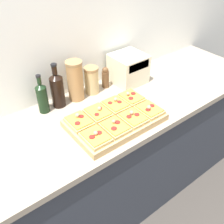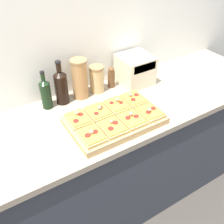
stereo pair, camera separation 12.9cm
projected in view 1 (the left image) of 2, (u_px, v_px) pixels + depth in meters
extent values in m
cube|color=silver|center=(60.00, 46.00, 1.61)|extent=(6.00, 0.06, 2.50)
cube|color=#333842|center=(98.00, 169.00, 1.87)|extent=(2.60, 0.64, 0.89)
cube|color=gray|center=(95.00, 118.00, 1.59)|extent=(2.63, 0.67, 0.04)
cube|color=tan|center=(115.00, 120.00, 1.51)|extent=(0.53, 0.34, 0.04)
cube|color=tan|center=(79.00, 122.00, 1.45)|extent=(0.12, 0.15, 0.02)
cube|color=orange|center=(79.00, 120.00, 1.44)|extent=(0.11, 0.14, 0.01)
cylinder|color=maroon|center=(78.00, 123.00, 1.41)|extent=(0.03, 0.03, 0.00)
cylinder|color=maroon|center=(81.00, 116.00, 1.46)|extent=(0.03, 0.03, 0.00)
sphere|color=tan|center=(77.00, 115.00, 1.45)|extent=(0.02, 0.02, 0.02)
cube|color=tan|center=(98.00, 113.00, 1.51)|extent=(0.12, 0.15, 0.02)
cube|color=orange|center=(98.00, 111.00, 1.51)|extent=(0.11, 0.14, 0.01)
cylinder|color=maroon|center=(97.00, 114.00, 1.47)|extent=(0.03, 0.03, 0.00)
cylinder|color=maroon|center=(100.00, 108.00, 1.52)|extent=(0.03, 0.03, 0.00)
sphere|color=tan|center=(99.00, 108.00, 1.50)|extent=(0.02, 0.02, 0.02)
cube|color=tan|center=(115.00, 105.00, 1.58)|extent=(0.12, 0.15, 0.02)
cube|color=orange|center=(115.00, 103.00, 1.57)|extent=(0.11, 0.14, 0.01)
cylinder|color=maroon|center=(110.00, 103.00, 1.56)|extent=(0.03, 0.03, 0.00)
cylinder|color=maroon|center=(119.00, 102.00, 1.57)|extent=(0.03, 0.03, 0.00)
sphere|color=tan|center=(116.00, 99.00, 1.57)|extent=(0.02, 0.02, 0.02)
cube|color=tan|center=(131.00, 98.00, 1.64)|extent=(0.12, 0.15, 0.02)
cube|color=orange|center=(131.00, 96.00, 1.63)|extent=(0.11, 0.14, 0.01)
cylinder|color=maroon|center=(131.00, 98.00, 1.60)|extent=(0.03, 0.03, 0.00)
cylinder|color=maroon|center=(133.00, 93.00, 1.65)|extent=(0.03, 0.03, 0.00)
sphere|color=tan|center=(128.00, 94.00, 1.63)|extent=(0.02, 0.02, 0.02)
cube|color=tan|center=(96.00, 138.00, 1.35)|extent=(0.12, 0.15, 0.02)
cube|color=orange|center=(96.00, 136.00, 1.34)|extent=(0.11, 0.14, 0.01)
cylinder|color=maroon|center=(92.00, 137.00, 1.32)|extent=(0.03, 0.03, 0.00)
cylinder|color=maroon|center=(99.00, 133.00, 1.35)|extent=(0.03, 0.03, 0.00)
sphere|color=tan|center=(96.00, 133.00, 1.33)|extent=(0.02, 0.02, 0.02)
cube|color=tan|center=(115.00, 128.00, 1.41)|extent=(0.12, 0.15, 0.02)
cube|color=orange|center=(115.00, 126.00, 1.40)|extent=(0.11, 0.14, 0.01)
cylinder|color=maroon|center=(114.00, 128.00, 1.38)|extent=(0.03, 0.03, 0.00)
cylinder|color=maroon|center=(117.00, 122.00, 1.42)|extent=(0.03, 0.03, 0.00)
sphere|color=tan|center=(114.00, 121.00, 1.41)|extent=(0.02, 0.02, 0.02)
cube|color=tan|center=(133.00, 119.00, 1.47)|extent=(0.12, 0.15, 0.02)
cube|color=orange|center=(133.00, 117.00, 1.47)|extent=(0.11, 0.14, 0.01)
cylinder|color=maroon|center=(129.00, 117.00, 1.46)|extent=(0.03, 0.03, 0.00)
cylinder|color=maroon|center=(137.00, 115.00, 1.47)|extent=(0.03, 0.03, 0.00)
sphere|color=tan|center=(131.00, 113.00, 1.47)|extent=(0.02, 0.02, 0.02)
cube|color=tan|center=(149.00, 110.00, 1.54)|extent=(0.12, 0.15, 0.02)
cube|color=orange|center=(150.00, 108.00, 1.53)|extent=(0.11, 0.14, 0.01)
cylinder|color=maroon|center=(148.00, 110.00, 1.51)|extent=(0.03, 0.03, 0.00)
cylinder|color=maroon|center=(152.00, 106.00, 1.54)|extent=(0.03, 0.03, 0.00)
sphere|color=tan|center=(149.00, 107.00, 1.51)|extent=(0.03, 0.03, 0.03)
cylinder|color=black|center=(43.00, 100.00, 1.56)|extent=(0.06, 0.06, 0.17)
cone|color=black|center=(40.00, 86.00, 1.51)|extent=(0.06, 0.06, 0.03)
cylinder|color=black|center=(39.00, 80.00, 1.48)|extent=(0.02, 0.02, 0.05)
cylinder|color=black|center=(38.00, 76.00, 1.47)|extent=(0.03, 0.03, 0.01)
cylinder|color=black|center=(58.00, 92.00, 1.61)|extent=(0.08, 0.08, 0.20)
cone|color=black|center=(55.00, 76.00, 1.54)|extent=(0.08, 0.08, 0.03)
cylinder|color=black|center=(54.00, 70.00, 1.51)|extent=(0.03, 0.03, 0.05)
cylinder|color=black|center=(54.00, 65.00, 1.49)|extent=(0.04, 0.04, 0.01)
cylinder|color=#AD7F4C|center=(75.00, 82.00, 1.65)|extent=(0.10, 0.10, 0.25)
cylinder|color=#937047|center=(74.00, 63.00, 1.57)|extent=(0.10, 0.10, 0.02)
cylinder|color=tan|center=(92.00, 81.00, 1.74)|extent=(0.09, 0.09, 0.17)
cylinder|color=#937047|center=(91.00, 69.00, 1.68)|extent=(0.10, 0.10, 0.02)
cylinder|color=brown|center=(105.00, 79.00, 1.81)|extent=(0.05, 0.05, 0.12)
sphere|color=brown|center=(105.00, 70.00, 1.77)|extent=(0.04, 0.04, 0.04)
cube|color=beige|center=(128.00, 69.00, 1.84)|extent=(0.22, 0.22, 0.20)
cube|color=black|center=(139.00, 66.00, 1.74)|extent=(0.18, 0.01, 0.06)
cube|color=black|center=(141.00, 62.00, 1.90)|extent=(0.02, 0.02, 0.02)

